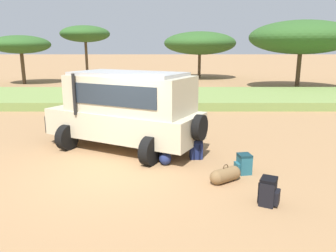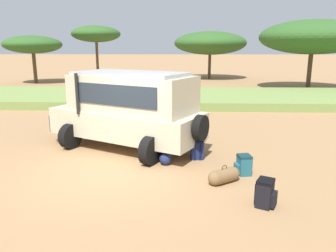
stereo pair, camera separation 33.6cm
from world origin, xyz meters
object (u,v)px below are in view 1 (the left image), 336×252
backpack_near_rear_wheel (270,192)px  duffel_bag_soft_canvas (226,175)px  acacia_tree_right_mid (302,37)px  backpack_beside_front_wheel (197,149)px  acacia_tree_far_left (22,45)px  acacia_tree_left_mid (86,34)px  acacia_tree_centre_back (201,43)px  duffel_bag_low_black_case (166,155)px  backpack_cluster_center (245,164)px  safari_vehicle (127,109)px

backpack_near_rear_wheel → duffel_bag_soft_canvas: backpack_near_rear_wheel is taller
duffel_bag_soft_canvas → acacia_tree_right_mid: size_ratio=0.10×
backpack_beside_front_wheel → acacia_tree_right_mid: size_ratio=0.07×
backpack_beside_front_wheel → duffel_bag_soft_canvas: 1.82m
backpack_near_rear_wheel → acacia_tree_far_left: (-15.05, 23.43, 3.16)m
backpack_near_rear_wheel → acacia_tree_left_mid: 30.07m
acacia_tree_left_mid → acacia_tree_far_left: bearing=-136.1°
backpack_near_rear_wheel → acacia_tree_left_mid: bearing=110.5°
backpack_beside_front_wheel → acacia_tree_centre_back: acacia_tree_centre_back is taller
backpack_beside_front_wheel → duffel_bag_low_black_case: (-0.91, -0.24, -0.10)m
acacia_tree_right_mid → backpack_beside_front_wheel: bearing=-119.3°
backpack_beside_front_wheel → backpack_cluster_center: bearing=-45.9°
backpack_near_rear_wheel → acacia_tree_right_mid: (8.10, 19.57, 3.66)m
backpack_near_rear_wheel → acacia_tree_right_mid: 21.49m
acacia_tree_far_left → acacia_tree_right_mid: bearing=-9.5°
acacia_tree_left_mid → safari_vehicle: bearing=-73.7°
safari_vehicle → backpack_cluster_center: bearing=-33.5°
safari_vehicle → backpack_beside_front_wheel: 2.55m
backpack_beside_front_wheel → acacia_tree_right_mid: (9.35, 16.67, 3.66)m
backpack_cluster_center → acacia_tree_left_mid: acacia_tree_left_mid is taller
duffel_bag_low_black_case → acacia_tree_centre_back: acacia_tree_centre_back is taller
backpack_beside_front_wheel → backpack_cluster_center: backpack_beside_front_wheel is taller
acacia_tree_left_mid → backpack_cluster_center: bearing=-68.6°
duffel_bag_soft_canvas → acacia_tree_right_mid: bearing=64.5°
safari_vehicle → duffel_bag_low_black_case: bearing=-45.1°
acacia_tree_right_mid → acacia_tree_centre_back: bearing=126.9°
duffel_bag_soft_canvas → acacia_tree_right_mid: (8.78, 18.40, 3.76)m
duffel_bag_soft_canvas → acacia_tree_centre_back: 27.84m
duffel_bag_low_black_case → acacia_tree_left_mid: acacia_tree_left_mid is taller
safari_vehicle → duffel_bag_soft_canvas: 3.98m
backpack_cluster_center → acacia_tree_left_mid: size_ratio=0.10×
backpack_cluster_center → acacia_tree_centre_back: bearing=87.1°
duffel_bag_soft_canvas → acacia_tree_left_mid: 28.77m
duffel_bag_soft_canvas → acacia_tree_far_left: bearing=122.8°
backpack_beside_front_wheel → duffel_bag_low_black_case: size_ratio=0.60×
acacia_tree_left_mid → acacia_tree_right_mid: acacia_tree_left_mid is taller
acacia_tree_far_left → acacia_tree_left_mid: (4.65, 4.47, 1.08)m
backpack_beside_front_wheel → duffel_bag_low_black_case: bearing=-165.5°
duffel_bag_low_black_case → duffel_bag_soft_canvas: bearing=-45.3°
duffel_bag_soft_canvas → backpack_beside_front_wheel: bearing=108.2°
acacia_tree_left_mid → duffel_bag_low_black_case: bearing=-71.9°
acacia_tree_far_left → acacia_tree_left_mid: bearing=43.9°
backpack_near_rear_wheel → backpack_cluster_center: bearing=94.1°
backpack_cluster_center → duffel_bag_soft_canvas: bearing=-135.5°
acacia_tree_left_mid → acacia_tree_centre_back: (11.63, 0.83, -0.88)m
acacia_tree_far_left → backpack_beside_front_wheel: bearing=-56.1°
backpack_cluster_center → acacia_tree_far_left: acacia_tree_far_left is taller
backpack_cluster_center → backpack_near_rear_wheel: bearing=-85.9°
backpack_beside_front_wheel → acacia_tree_centre_back: (2.48, 25.83, 3.35)m
backpack_near_rear_wheel → duffel_bag_soft_canvas: 1.36m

